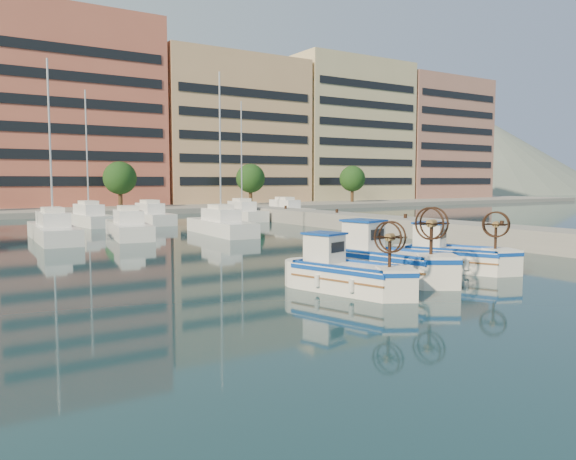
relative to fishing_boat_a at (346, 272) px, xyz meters
The scene contains 8 objects.
ground 3.39m from the fishing_boat_a, ahead, with size 300.00×300.00×0.00m, color #1A3944.
quay 18.13m from the fishing_boat_a, 25.90° to the left, with size 3.00×60.00×1.20m, color gray.
waterfront 66.97m from the fishing_boat_a, 79.07° to the left, with size 180.00×40.00×25.60m.
hill_east 180.61m from the fishing_boat_a, 37.49° to the left, with size 160.00×160.00×50.00m, color slate.
yacht_marina 27.90m from the fishing_boat_a, 90.49° to the left, with size 35.20×22.19×11.50m.
fishing_boat_a is the anchor object (origin of this frame).
fishing_boat_b 2.98m from the fishing_boat_a, 20.76° to the left, with size 2.80×4.79×2.90m.
fishing_boat_c 6.76m from the fishing_boat_a, 10.06° to the left, with size 3.26×4.30×2.59m.
Camera 1 is at (-15.28, -15.08, 3.83)m, focal length 35.00 mm.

